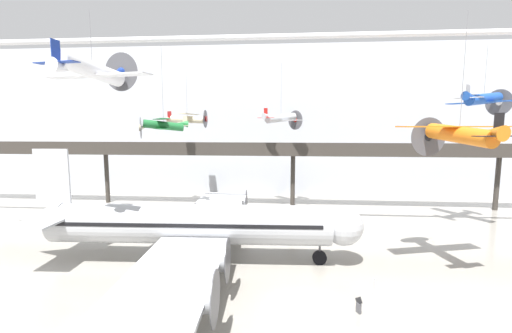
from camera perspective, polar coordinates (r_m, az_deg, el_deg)
ground_plane at (r=26.27m, az=7.56°, el=-22.00°), size 260.00×260.00×0.00m
hangar_back_wall at (r=62.27m, az=6.07°, el=7.45°), size 140.00×3.00×26.51m
mezzanine_walkway at (r=52.19m, az=6.23°, el=2.24°), size 110.00×3.20×10.09m
ceiling_truss_beam at (r=38.71m, az=7.04°, el=20.76°), size 120.00×0.60×0.60m
airliner_silver_main at (r=32.39m, az=-11.18°, el=-9.47°), size 32.25×36.50×10.52m
suspended_plane_green_biplane at (r=40.51m, az=-15.21°, el=6.68°), size 5.72×6.44×10.32m
suspended_plane_silver_racer at (r=50.57m, az=4.18°, el=8.04°), size 6.96×6.96×9.60m
suspended_plane_blue_trainer at (r=47.77m, az=33.70°, el=9.33°), size 7.39×8.10×7.85m
suspended_plane_white_twin at (r=31.14m, az=-25.61°, el=14.24°), size 9.67×7.98×5.96m
suspended_plane_cream_biplane at (r=53.74m, az=-11.36°, el=7.74°), size 6.24×7.65×9.30m
suspended_plane_orange_highwing at (r=32.01m, az=30.79°, el=4.70°), size 9.92×8.29×11.59m
stanchion_barrier at (r=29.09m, az=19.12°, el=-18.60°), size 0.36×0.36×1.08m
info_sign_pedestal at (r=25.97m, az=16.73°, el=-21.46°), size 0.37×0.72×1.24m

